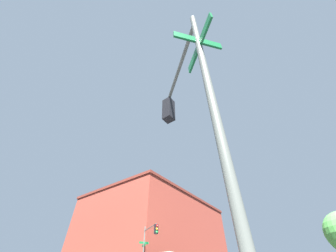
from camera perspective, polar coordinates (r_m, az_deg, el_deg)
name	(u,v)px	position (r m, az deg, el deg)	size (l,w,h in m)	color
traffic_signal_near	(184,101)	(3.98, 4.95, 7.59)	(2.04, 2.44, 6.42)	#474C47
traffic_signal_far	(149,245)	(20.96, -6.01, -32.66)	(2.12, 3.52, 6.36)	#474C47
building_brick	(154,246)	(37.67, -4.42, -32.86)	(23.00, 17.21, 13.58)	maroon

